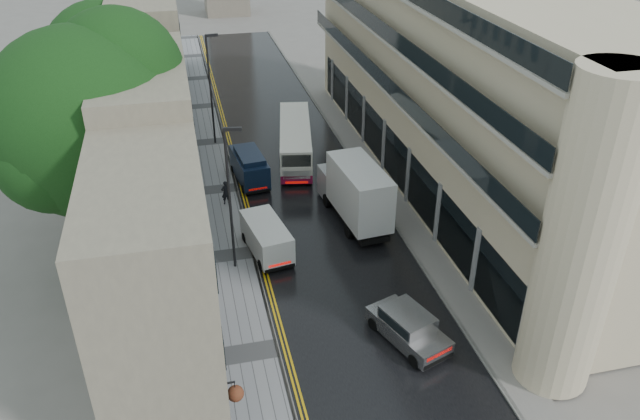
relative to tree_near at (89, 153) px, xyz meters
name	(u,v)px	position (x,y,z in m)	size (l,w,h in m)	color
road	(300,182)	(12.50, 7.50, -6.94)	(9.00, 85.00, 0.02)	black
left_sidewalk	(218,190)	(6.65, 7.50, -6.89)	(2.70, 85.00, 0.12)	gray
right_sidewalk	(373,173)	(17.90, 7.50, -6.89)	(1.80, 85.00, 0.12)	slate
old_shop_row	(152,100)	(3.05, 10.00, -0.95)	(4.50, 56.00, 12.00)	gray
modern_block	(454,82)	(22.80, 6.00, 0.05)	(8.00, 40.00, 14.00)	beige
tree_near	(89,153)	(0.00, 0.00, 0.00)	(10.56, 10.56, 13.89)	black
tree_far	(111,85)	(0.30, 13.00, -0.72)	(9.24, 9.24, 12.46)	black
cream_bus	(282,157)	(11.46, 9.00, -5.59)	(2.23, 9.80, 2.67)	silver
white_lorry	(349,208)	(13.85, -0.36, -4.90)	(2.32, 7.72, 4.05)	silver
silver_hatchback	(415,352)	(13.84, -11.60, -6.11)	(1.90, 4.34, 1.63)	#98989D
white_van	(261,255)	(8.20, -2.55, -5.93)	(1.88, 4.39, 1.98)	white
navy_van	(243,177)	(8.39, 6.76, -5.75)	(1.85, 4.62, 2.36)	black
pedestrian	(226,192)	(7.06, 5.33, -6.00)	(0.60, 0.39, 1.65)	black
lamp_post_near	(230,201)	(6.79, -1.97, -2.67)	(0.94, 0.21, 8.32)	black
lamp_post_far	(211,91)	(7.21, 15.52, -2.54)	(0.96, 0.21, 8.57)	black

